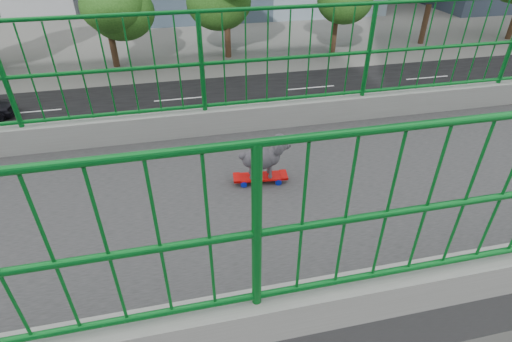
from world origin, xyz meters
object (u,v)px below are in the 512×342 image
at_px(skateboard, 260,177).
at_px(poodle, 263,157).
at_px(car_1, 178,187).
at_px(car_2, 259,137).

distance_m(skateboard, poodle, 0.24).
xyz_separation_m(car_1, car_2, (-3.20, 3.79, -0.05)).
height_order(skateboard, car_1, skateboard).
relative_size(car_1, car_2, 0.91).
bearing_deg(poodle, car_1, -167.43).
xyz_separation_m(skateboard, poodle, (0.00, 0.03, 0.24)).
relative_size(skateboard, car_2, 0.11).
xyz_separation_m(poodle, car_1, (-8.97, -1.02, -6.56)).
bearing_deg(car_1, poodle, 6.49).
relative_size(poodle, car_2, 0.10).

